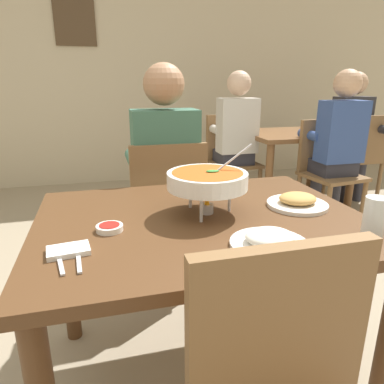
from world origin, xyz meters
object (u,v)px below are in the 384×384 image
(curry_bowl, at_px, (207,181))
(chair_bg_left, at_px, (361,153))
(appetizer_plate, at_px, (297,202))
(sauce_dish, at_px, (110,228))
(diner_main, at_px, (164,167))
(dining_table_main, at_px, (202,243))
(chair_bg_right, at_px, (230,155))
(rice_plate, at_px, (270,241))
(chair_diner_main, at_px, (166,207))
(drink_glass, at_px, (374,219))
(patron_bg_left, at_px, (353,129))
(dining_table_far, at_px, (295,145))
(chair_bg_middle, at_px, (326,165))
(patron_bg_right, at_px, (236,133))

(curry_bowl, distance_m, chair_bg_left, 2.88)
(appetizer_plate, height_order, sauce_dish, appetizer_plate)
(diner_main, relative_size, curry_bowl, 3.94)
(dining_table_main, bearing_deg, chair_bg_right, 66.67)
(diner_main, relative_size, rice_plate, 5.46)
(chair_diner_main, bearing_deg, rice_plate, -83.08)
(dining_table_main, height_order, chair_bg_right, chair_bg_right)
(appetizer_plate, relative_size, chair_bg_right, 0.27)
(drink_glass, height_order, chair_bg_right, chair_bg_right)
(chair_diner_main, xyz_separation_m, rice_plate, (0.13, -1.03, 0.24))
(curry_bowl, relative_size, patron_bg_left, 0.25)
(chair_diner_main, height_order, patron_bg_left, patron_bg_left)
(dining_table_main, distance_m, dining_table_far, 2.50)
(diner_main, xyz_separation_m, chair_bg_left, (2.24, 1.06, -0.24))
(drink_glass, relative_size, dining_table_far, 0.13)
(dining_table_main, bearing_deg, chair_bg_middle, 42.93)
(curry_bowl, height_order, patron_bg_right, patron_bg_right)
(dining_table_main, distance_m, rice_plate, 0.34)
(dining_table_main, height_order, appetizer_plate, appetizer_plate)
(drink_glass, xyz_separation_m, patron_bg_right, (0.42, 2.27, -0.05))
(dining_table_far, height_order, chair_bg_left, chair_bg_left)
(curry_bowl, bearing_deg, chair_bg_left, 39.16)
(appetizer_plate, relative_size, dining_table_far, 0.24)
(chair_diner_main, height_order, chair_bg_left, same)
(dining_table_main, xyz_separation_m, chair_bg_right, (0.91, 2.10, -0.12))
(appetizer_plate, distance_m, chair_bg_right, 2.17)
(drink_glass, distance_m, patron_bg_left, 2.78)
(appetizer_plate, height_order, patron_bg_right, patron_bg_right)
(chair_bg_left, bearing_deg, chair_bg_middle, -150.60)
(dining_table_main, relative_size, appetizer_plate, 5.00)
(appetizer_plate, bearing_deg, dining_table_main, -178.42)
(dining_table_main, height_order, chair_bg_middle, chair_bg_middle)
(patron_bg_right, bearing_deg, patron_bg_left, -2.40)
(chair_bg_left, height_order, patron_bg_right, patron_bg_right)
(chair_bg_left, distance_m, patron_bg_left, 0.26)
(drink_glass, height_order, patron_bg_right, patron_bg_right)
(sauce_dish, bearing_deg, patron_bg_right, 58.27)
(chair_bg_left, distance_m, patron_bg_right, 1.36)
(patron_bg_right, bearing_deg, chair_bg_left, -5.51)
(sauce_dish, xyz_separation_m, chair_bg_left, (2.58, 1.88, -0.24))
(dining_table_main, height_order, patron_bg_left, patron_bg_left)
(chair_bg_left, bearing_deg, patron_bg_left, 136.14)
(curry_bowl, height_order, rice_plate, curry_bowl)
(chair_bg_middle, bearing_deg, patron_bg_right, 141.57)
(rice_plate, height_order, chair_bg_right, chair_bg_right)
(rice_plate, relative_size, sauce_dish, 2.67)
(drink_glass, xyz_separation_m, dining_table_far, (1.06, 2.26, -0.19))
(sauce_dish, bearing_deg, chair_diner_main, 66.74)
(chair_diner_main, relative_size, dining_table_far, 0.90)
(patron_bg_left, bearing_deg, dining_table_far, 175.31)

